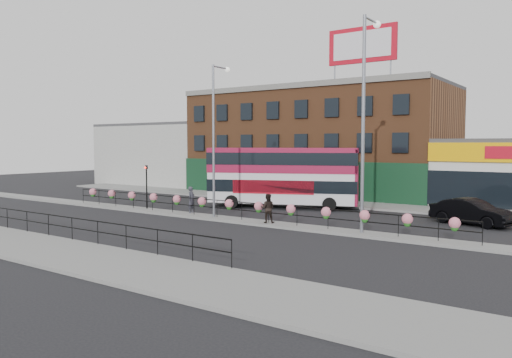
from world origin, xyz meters
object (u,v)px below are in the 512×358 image
Objects in this scene: double_decker_bus at (283,171)px; car at (472,212)px; pedestrian_a at (191,200)px; lamp_column_west at (216,127)px; pedestrian_b at (268,208)px; lamp_column_east at (366,105)px.

double_decker_bus is 2.26× the size of car.
pedestrian_a is 5.53m from lamp_column_west.
lamp_column_west is (-4.27, 0.35, 4.96)m from pedestrian_b.
lamp_column_east is (10.21, 0.12, 0.99)m from lamp_column_west.
pedestrian_a reaches higher than pedestrian_b.
lamp_column_east is at bearing -101.46° from pedestrian_a.
lamp_column_west reaches higher than pedestrian_a.
pedestrian_b is 6.55m from lamp_column_west.
car is 0.52× the size of lamp_column_west.
car is 2.81× the size of pedestrian_a.
double_decker_bus is 1.17× the size of lamp_column_west.
car is at bearing -79.40° from pedestrian_a.
lamp_column_west is (2.49, -0.33, 4.93)m from pedestrian_a.
double_decker_bus is at bearing -34.91° from pedestrian_a.
double_decker_bus is 6.55× the size of pedestrian_b.
pedestrian_b is (-10.05, -7.17, 0.24)m from car.
car is at bearing 58.48° from lamp_column_east.
double_decker_bus is 8.62m from pedestrian_b.
car is (13.66, -0.44, -2.03)m from double_decker_bus.
car is at bearing -1.84° from double_decker_bus.
pedestrian_b is at bearing 142.65° from car.
car is at bearing -171.57° from pedestrian_b.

